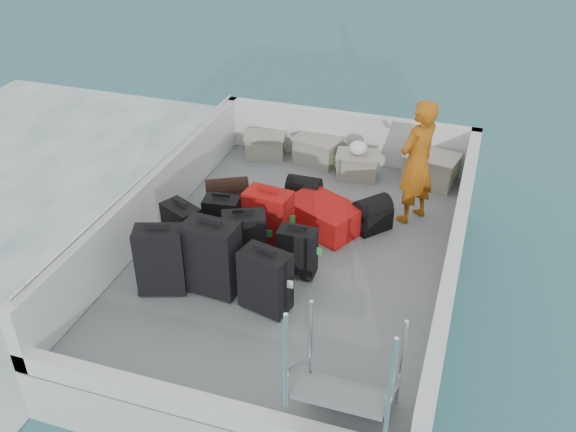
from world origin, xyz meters
name	(u,v)px	position (x,y,z in m)	size (l,w,h in m)	color
ground	(293,295)	(0.00, 0.00, 0.00)	(160.00, 160.00, 0.00)	#1D5765
ferry_hull	(294,275)	(0.00, 0.00, 0.30)	(3.60, 5.00, 0.60)	silver
deck	(294,253)	(0.00, 0.00, 0.61)	(3.30, 4.70, 0.02)	slate
deck_fittings	(316,246)	(0.35, -0.32, 0.99)	(3.60, 5.00, 0.90)	silver
suitcase_0	(161,261)	(-1.07, -1.06, 0.99)	(0.49, 0.27, 0.75)	black
suitcase_1	(183,231)	(-1.14, -0.43, 0.94)	(0.43, 0.24, 0.64)	black
suitcase_2	(223,221)	(-0.83, -0.05, 0.91)	(0.40, 0.24, 0.58)	black
suitcase_3	(212,258)	(-0.57, -0.90, 1.02)	(0.53, 0.31, 0.81)	black
suitcase_4	(244,241)	(-0.42, -0.42, 0.95)	(0.45, 0.27, 0.67)	black
suitcase_5	(268,220)	(-0.31, 0.04, 0.97)	(0.51, 0.30, 0.70)	#AA0D0F
suitcase_6	(266,281)	(0.03, -0.99, 0.95)	(0.48, 0.28, 0.66)	black
suitcase_7	(297,253)	(0.16, -0.37, 0.90)	(0.40, 0.23, 0.56)	black
suitcase_8	(323,216)	(0.18, 0.59, 0.79)	(0.56, 0.85, 0.34)	#AA0D0F
duffel_0	(228,198)	(-1.07, 0.64, 0.78)	(0.52, 0.30, 0.32)	black
duffel_1	(304,195)	(-0.19, 0.99, 0.78)	(0.41, 0.30, 0.32)	black
duffel_2	(372,217)	(0.72, 0.76, 0.78)	(0.42, 0.30, 0.32)	black
crate_0	(265,146)	(-1.11, 2.15, 0.78)	(0.53, 0.36, 0.32)	gray
crate_1	(317,151)	(-0.36, 2.20, 0.80)	(0.58, 0.40, 0.35)	gray
crate_2	(357,166)	(0.27, 1.95, 0.78)	(0.53, 0.36, 0.32)	gray
crate_3	(430,170)	(1.23, 2.09, 0.81)	(0.65, 0.45, 0.39)	gray
yellow_bag	(438,173)	(1.32, 2.20, 0.73)	(0.28, 0.26, 0.22)	gold
white_bag	(358,150)	(0.27, 1.95, 1.03)	(0.24, 0.24, 0.18)	white
passenger	(417,162)	(1.14, 1.13, 1.38)	(0.56, 0.36, 1.53)	orange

